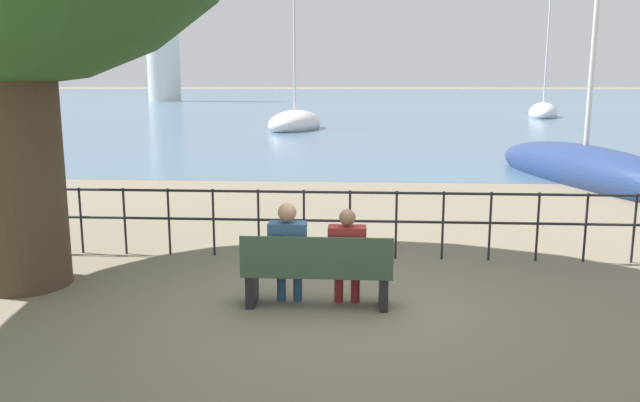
{
  "coord_description": "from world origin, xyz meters",
  "views": [
    {
      "loc": [
        0.49,
        -7.16,
        2.64
      ],
      "look_at": [
        0.0,
        0.5,
        1.19
      ],
      "focal_mm": 35.0,
      "sensor_mm": 36.0,
      "label": 1
    }
  ],
  "objects_px": {
    "seated_person_left": "(288,249)",
    "sailboat_2": "(295,123)",
    "sailboat_0": "(584,169)",
    "sailboat_1": "(543,113)",
    "harbor_lighthouse": "(162,27)",
    "seated_person_right": "(347,253)",
    "park_bench": "(317,273)"
  },
  "relations": [
    {
      "from": "seated_person_left",
      "to": "sailboat_2",
      "type": "bearing_deg",
      "value": 95.77
    },
    {
      "from": "sailboat_0",
      "to": "sailboat_2",
      "type": "height_order",
      "value": "sailboat_0"
    },
    {
      "from": "sailboat_0",
      "to": "sailboat_1",
      "type": "bearing_deg",
      "value": 62.37
    },
    {
      "from": "seated_person_left",
      "to": "harbor_lighthouse",
      "type": "distance_m",
      "value": 94.12
    },
    {
      "from": "harbor_lighthouse",
      "to": "sailboat_1",
      "type": "bearing_deg",
      "value": -44.8
    },
    {
      "from": "seated_person_right",
      "to": "harbor_lighthouse",
      "type": "height_order",
      "value": "harbor_lighthouse"
    },
    {
      "from": "sailboat_0",
      "to": "sailboat_1",
      "type": "height_order",
      "value": "sailboat_0"
    },
    {
      "from": "sailboat_0",
      "to": "harbor_lighthouse",
      "type": "relative_size",
      "value": 0.51
    },
    {
      "from": "seated_person_left",
      "to": "seated_person_right",
      "type": "bearing_deg",
      "value": 0.2
    },
    {
      "from": "park_bench",
      "to": "sailboat_0",
      "type": "distance_m",
      "value": 12.09
    },
    {
      "from": "seated_person_right",
      "to": "sailboat_0",
      "type": "bearing_deg",
      "value": 58.21
    },
    {
      "from": "sailboat_1",
      "to": "harbor_lighthouse",
      "type": "height_order",
      "value": "harbor_lighthouse"
    },
    {
      "from": "sailboat_1",
      "to": "sailboat_2",
      "type": "xyz_separation_m",
      "value": [
        -18.44,
        -14.91,
        -0.01
      ]
    },
    {
      "from": "sailboat_0",
      "to": "harbor_lighthouse",
      "type": "bearing_deg",
      "value": 101.13
    },
    {
      "from": "seated_person_right",
      "to": "sailboat_0",
      "type": "xyz_separation_m",
      "value": [
        6.23,
        10.06,
        -0.31
      ]
    },
    {
      "from": "park_bench",
      "to": "harbor_lighthouse",
      "type": "height_order",
      "value": "harbor_lighthouse"
    },
    {
      "from": "seated_person_right",
      "to": "sailboat_1",
      "type": "distance_m",
      "value": 46.67
    },
    {
      "from": "seated_person_right",
      "to": "sailboat_1",
      "type": "height_order",
      "value": "sailboat_1"
    },
    {
      "from": "seated_person_right",
      "to": "harbor_lighthouse",
      "type": "distance_m",
      "value": 94.34
    },
    {
      "from": "park_bench",
      "to": "sailboat_0",
      "type": "relative_size",
      "value": 0.15
    },
    {
      "from": "seated_person_right",
      "to": "sailboat_1",
      "type": "bearing_deg",
      "value": 71.56
    },
    {
      "from": "seated_person_right",
      "to": "park_bench",
      "type": "bearing_deg",
      "value": -167.72
    },
    {
      "from": "sailboat_0",
      "to": "sailboat_1",
      "type": "distance_m",
      "value": 35.26
    },
    {
      "from": "park_bench",
      "to": "seated_person_right",
      "type": "relative_size",
      "value": 1.49
    },
    {
      "from": "park_bench",
      "to": "seated_person_right",
      "type": "distance_m",
      "value": 0.43
    },
    {
      "from": "seated_person_left",
      "to": "seated_person_right",
      "type": "relative_size",
      "value": 1.05
    },
    {
      "from": "seated_person_left",
      "to": "sailboat_2",
      "type": "distance_m",
      "value": 29.51
    },
    {
      "from": "seated_person_right",
      "to": "sailboat_1",
      "type": "xyz_separation_m",
      "value": [
        14.76,
        44.27,
        -0.29
      ]
    },
    {
      "from": "harbor_lighthouse",
      "to": "sailboat_2",
      "type": "bearing_deg",
      "value": -66.05
    },
    {
      "from": "park_bench",
      "to": "harbor_lighthouse",
      "type": "relative_size",
      "value": 0.07
    },
    {
      "from": "seated_person_right",
      "to": "sailboat_2",
      "type": "relative_size",
      "value": 0.12
    },
    {
      "from": "park_bench",
      "to": "sailboat_2",
      "type": "relative_size",
      "value": 0.18
    }
  ]
}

